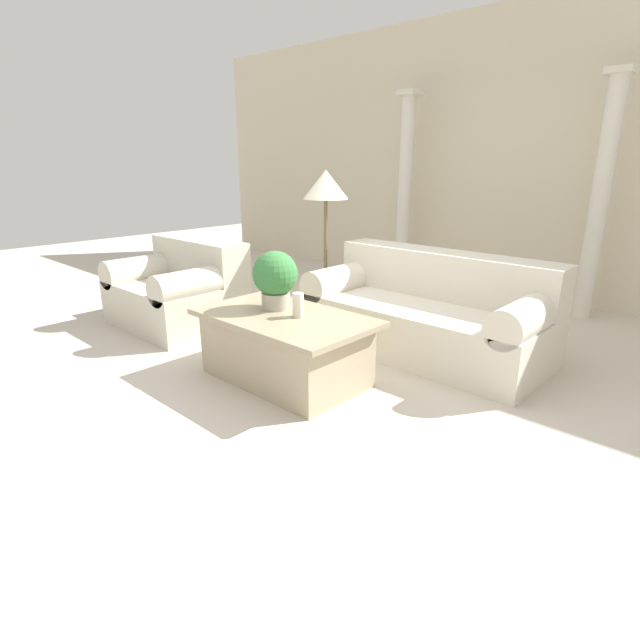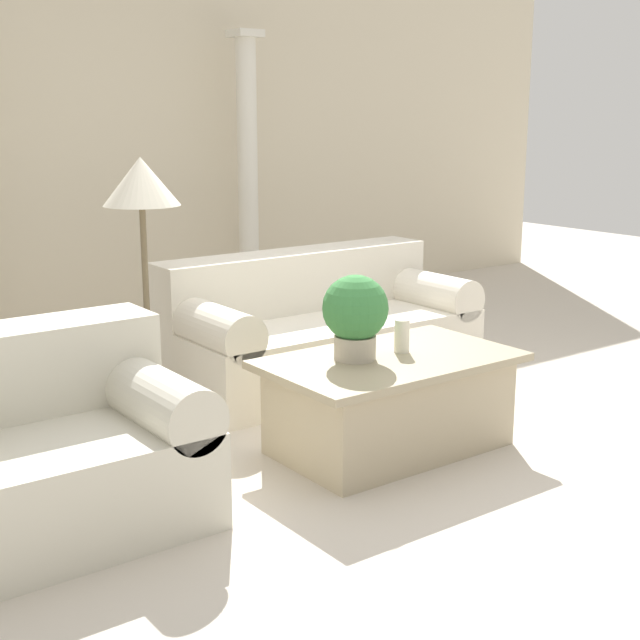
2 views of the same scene
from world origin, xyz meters
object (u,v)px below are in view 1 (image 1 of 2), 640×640
loveseat (180,289)px  floor_lamp (326,191)px  coffee_table (285,347)px  potted_plant (275,277)px  sofa_long (428,312)px

loveseat → floor_lamp: bearing=46.2°
coffee_table → potted_plant: bearing=156.3°
loveseat → coffee_table: bearing=-7.3°
potted_plant → sofa_long: bearing=62.3°
loveseat → floor_lamp: 1.71m
coffee_table → potted_plant: (-0.17, 0.08, 0.48)m
floor_lamp → sofa_long: bearing=-0.8°
sofa_long → floor_lamp: (-1.19, 0.02, 0.94)m
loveseat → coffee_table: (1.74, -0.22, -0.09)m
loveseat → coffee_table: size_ratio=0.93×
sofa_long → loveseat: same height
sofa_long → coffee_table: bearing=-109.5°
potted_plant → floor_lamp: bearing=116.0°
sofa_long → floor_lamp: size_ratio=1.36×
sofa_long → potted_plant: potted_plant is taller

